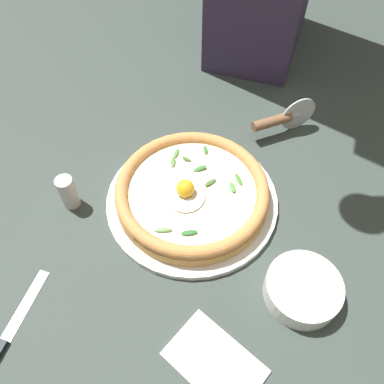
{
  "coord_description": "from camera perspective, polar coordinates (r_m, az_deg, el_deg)",
  "views": [
    {
      "loc": [
        0.45,
        -0.02,
        0.62
      ],
      "look_at": [
        0.02,
        -0.03,
        0.03
      ],
      "focal_mm": 37.02,
      "sensor_mm": 36.0,
      "label": 1
    }
  ],
  "objects": [
    {
      "name": "pizza_cutter",
      "position": [
        0.87,
        12.63,
        10.2
      ],
      "size": [
        0.07,
        0.14,
        0.08
      ],
      "color": "silver",
      "rests_on": "ground"
    },
    {
      "name": "ground_plane",
      "position": [
        0.78,
        1.88,
        -1.15
      ],
      "size": [
        2.4,
        2.4,
        0.03
      ],
      "primitive_type": "cube",
      "color": "#343E3A",
      "rests_on": "ground"
    },
    {
      "name": "pepper_shaker",
      "position": [
        0.76,
        -17.43,
        -0.03
      ],
      "size": [
        0.03,
        0.03,
        0.07
      ],
      "primitive_type": "cylinder",
      "color": "silver",
      "rests_on": "ground"
    },
    {
      "name": "side_bowl",
      "position": [
        0.68,
        15.65,
        -13.35
      ],
      "size": [
        0.12,
        0.12,
        0.04
      ],
      "primitive_type": "cylinder",
      "color": "white",
      "rests_on": "ground"
    },
    {
      "name": "folded_napkin",
      "position": [
        0.64,
        3.29,
        -23.28
      ],
      "size": [
        0.16,
        0.16,
        0.01
      ],
      "primitive_type": "cube",
      "rotation": [
        0.0,
        0.0,
        0.86
      ],
      "color": "white",
      "rests_on": "ground"
    },
    {
      "name": "pizza",
      "position": [
        0.73,
        -0.01,
        0.02
      ],
      "size": [
        0.28,
        0.28,
        0.06
      ],
      "color": "#CE8F47",
      "rests_on": "pizza_plate"
    },
    {
      "name": "pizza_plate",
      "position": [
        0.75,
        -0.0,
        -1.17
      ],
      "size": [
        0.32,
        0.32,
        0.01
      ],
      "primitive_type": "cylinder",
      "color": "white",
      "rests_on": "ground"
    }
  ]
}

